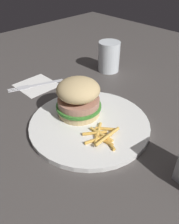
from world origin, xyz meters
name	(u,v)px	position (x,y,z in m)	size (l,w,h in m)	color
ground_plane	(91,118)	(0.00, 0.00, 0.00)	(1.60, 1.60, 0.00)	#47423F
plate	(89,124)	(-0.03, -0.02, 0.01)	(0.29, 0.29, 0.01)	white
sandwich	(78,97)	(-0.02, 0.02, 0.06)	(0.11, 0.11, 0.09)	tan
fries_pile	(102,136)	(-0.04, -0.08, 0.02)	(0.09, 0.09, 0.01)	gold
napkin	(36,85)	(-0.01, 0.24, 0.00)	(0.11, 0.11, 0.00)	white
fork	(36,84)	(-0.01, 0.24, 0.00)	(0.17, 0.08, 0.00)	silver
drink_glass	(109,58)	(0.23, 0.15, 0.05)	(0.07, 0.07, 0.10)	silver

